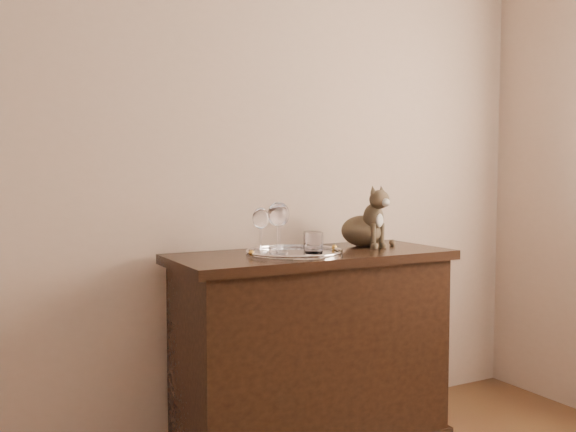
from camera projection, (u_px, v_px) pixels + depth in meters
name	position (u px, v px, depth m)	size (l,w,h in m)	color
wall_back	(150.00, 133.00, 2.66)	(4.00, 0.10, 2.70)	#BDA28E
sideboard	(311.00, 351.00, 2.74)	(1.20, 0.50, 0.85)	black
tray	(294.00, 253.00, 2.64)	(0.40, 0.40, 0.01)	silver
wine_glass_a	(261.00, 230.00, 2.65)	(0.07, 0.07, 0.18)	white
wine_glass_c	(278.00, 228.00, 2.59)	(0.08, 0.08, 0.21)	white
wine_glass_d	(280.00, 227.00, 2.64)	(0.08, 0.08, 0.21)	white
tumbler_a	(314.00, 243.00, 2.60)	(0.08, 0.08, 0.09)	silver
tumbler_c	(312.00, 241.00, 2.68)	(0.07, 0.07, 0.08)	silver
cat	(363.00, 216.00, 2.92)	(0.28, 0.26, 0.28)	#4B3B2D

